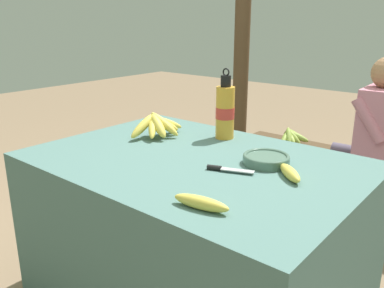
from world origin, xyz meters
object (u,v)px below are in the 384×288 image
water_bottle (225,111)px  loose_banana_front (201,203)px  knife (223,169)px  support_post_near (243,0)px  seated_vendor (370,133)px  serving_bowl (266,159)px  wooden_bench (341,167)px  banana_bunch_green (292,136)px  banana_bunch_ripe (157,125)px  loose_banana_side (290,173)px

water_bottle → loose_banana_front: (0.39, -0.68, -0.11)m
knife → support_post_near: bearing=100.2°
loose_banana_front → seated_vendor: 1.50m
water_bottle → knife: size_ratio=1.89×
water_bottle → seated_vendor: seated_vendor is taller
knife → serving_bowl: bearing=42.7°
wooden_bench → banana_bunch_green: (-0.34, 0.00, 0.14)m
wooden_bench → water_bottle: bearing=-108.6°
banana_bunch_ripe → loose_banana_front: banana_bunch_ripe is taller
serving_bowl → water_bottle: 0.41m
banana_bunch_ripe → knife: (0.52, -0.17, -0.05)m
water_bottle → support_post_near: (-0.73, 1.26, 0.56)m
loose_banana_front → loose_banana_side: same height
loose_banana_side → seated_vendor: size_ratio=0.14×
loose_banana_side → knife: bearing=-157.0°
water_bottle → wooden_bench: water_bottle is taller
wooden_bench → support_post_near: 1.50m
loose_banana_side → wooden_bench: bearing=99.9°
loose_banana_side → knife: size_ratio=0.84×
banana_bunch_ripe → water_bottle: 0.34m
support_post_near → knife: bearing=-58.6°
banana_bunch_ripe → water_bottle: bearing=37.2°
wooden_bench → support_post_near: size_ratio=0.49×
support_post_near → loose_banana_front: bearing=-59.7°
banana_bunch_green → support_post_near: size_ratio=0.10×
wooden_bench → seated_vendor: 0.30m
serving_bowl → loose_banana_front: (0.05, -0.48, -0.00)m
banana_bunch_ripe → knife: 0.55m
loose_banana_front → knife: size_ratio=1.08×
support_post_near → seated_vendor: bearing=-20.2°
loose_banana_front → water_bottle: bearing=120.2°
wooden_bench → knife: bearing=-91.4°
loose_banana_side → support_post_near: bearing=128.6°
banana_bunch_ripe → banana_bunch_green: size_ratio=1.14×
loose_banana_side → wooden_bench: (-0.20, 1.13, -0.35)m
wooden_bench → seated_vendor: (0.16, -0.03, 0.26)m
loose_banana_side → support_post_near: support_post_near is taller
serving_bowl → loose_banana_side: loose_banana_side is taller
seated_vendor → knife: bearing=78.9°
loose_banana_side → knife: (-0.23, -0.10, -0.01)m
loose_banana_side → seated_vendor: (-0.04, 1.10, -0.09)m
wooden_bench → seated_vendor: size_ratio=1.26×
loose_banana_front → knife: loose_banana_front is taller
banana_bunch_ripe → serving_bowl: 0.61m
seated_vendor → banana_bunch_green: 0.51m
water_bottle → wooden_bench: bearing=71.4°
serving_bowl → seated_vendor: 1.03m
serving_bowl → wooden_bench: serving_bowl is taller
loose_banana_side → banana_bunch_ripe: bearing=174.3°
wooden_bench → serving_bowl: bearing=-87.0°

